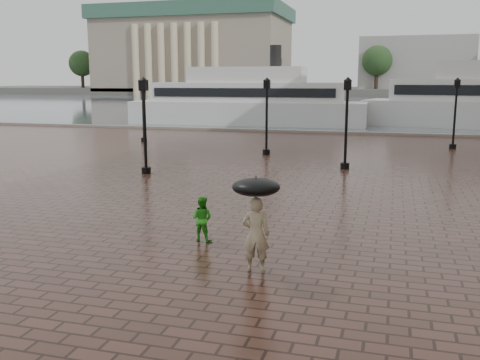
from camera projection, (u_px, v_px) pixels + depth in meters
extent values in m
plane|color=#3C251B|center=(185.00, 245.00, 14.45)|extent=(300.00, 300.00, 0.00)
plane|color=#474F56|center=(366.00, 103.00, 101.33)|extent=(240.00, 240.00, 0.00)
cube|color=slate|center=(328.00, 133.00, 44.67)|extent=(80.00, 0.60, 0.30)
cube|color=#4C4C47|center=(378.00, 91.00, 165.36)|extent=(300.00, 60.00, 2.00)
cube|color=gray|center=(194.00, 55.00, 164.16)|extent=(55.00, 30.00, 22.00)
cube|color=#345E4B|center=(193.00, 14.00, 161.94)|extent=(57.00, 32.00, 4.00)
cube|color=#9A9792|center=(415.00, 63.00, 151.71)|extent=(30.00, 22.00, 14.00)
cylinder|color=#2D2119|center=(83.00, 81.00, 168.56)|extent=(1.00, 1.00, 8.00)
sphere|color=#213B1A|center=(82.00, 63.00, 167.55)|extent=(8.00, 8.00, 8.00)
cylinder|color=#2D2119|center=(171.00, 81.00, 160.38)|extent=(1.00, 1.00, 8.00)
sphere|color=#213B1A|center=(170.00, 63.00, 159.37)|extent=(8.00, 8.00, 8.00)
cylinder|color=#2D2119|center=(268.00, 81.00, 152.21)|extent=(1.00, 1.00, 8.00)
sphere|color=#213B1A|center=(268.00, 62.00, 151.19)|extent=(8.00, 8.00, 8.00)
cylinder|color=#2D2119|center=(376.00, 81.00, 144.03)|extent=(1.00, 1.00, 8.00)
sphere|color=#213B1A|center=(377.00, 61.00, 143.02)|extent=(8.00, 8.00, 8.00)
cylinder|color=black|center=(146.00, 170.00, 25.50)|extent=(0.44, 0.44, 0.30)
cylinder|color=black|center=(145.00, 132.00, 25.16)|extent=(0.14, 0.14, 4.00)
cube|color=black|center=(143.00, 85.00, 24.76)|extent=(0.35, 0.35, 0.50)
sphere|color=beige|center=(143.00, 85.00, 24.76)|extent=(0.28, 0.28, 0.28)
cylinder|color=black|center=(345.00, 166.00, 26.83)|extent=(0.44, 0.44, 0.30)
cylinder|color=black|center=(346.00, 129.00, 26.48)|extent=(0.14, 0.14, 4.00)
cube|color=black|center=(348.00, 85.00, 26.09)|extent=(0.35, 0.35, 0.50)
sphere|color=beige|center=(348.00, 85.00, 26.09)|extent=(0.28, 0.28, 0.28)
cylinder|color=black|center=(144.00, 140.00, 38.47)|extent=(0.44, 0.44, 0.30)
cylinder|color=black|center=(143.00, 114.00, 38.13)|extent=(0.14, 0.14, 4.00)
cube|color=black|center=(142.00, 83.00, 37.73)|extent=(0.35, 0.35, 0.50)
sphere|color=beige|center=(142.00, 83.00, 37.73)|extent=(0.28, 0.28, 0.28)
cylinder|color=black|center=(453.00, 146.00, 34.63)|extent=(0.44, 0.44, 0.30)
cylinder|color=black|center=(455.00, 118.00, 34.29)|extent=(0.14, 0.14, 4.00)
cube|color=black|center=(457.00, 84.00, 33.90)|extent=(0.35, 0.35, 0.50)
sphere|color=beige|center=(457.00, 84.00, 33.90)|extent=(0.28, 0.28, 0.28)
cylinder|color=black|center=(266.00, 152.00, 31.97)|extent=(0.44, 0.44, 0.30)
cylinder|color=black|center=(267.00, 121.00, 31.62)|extent=(0.14, 0.14, 4.00)
cube|color=black|center=(267.00, 84.00, 31.23)|extent=(0.35, 0.35, 0.50)
sphere|color=beige|center=(267.00, 84.00, 31.23)|extent=(0.28, 0.28, 0.28)
imported|color=tan|center=(256.00, 234.00, 12.32)|extent=(0.71, 0.52, 1.77)
imported|color=green|center=(202.00, 219.00, 14.72)|extent=(0.66, 0.54, 1.26)
cube|color=silver|center=(247.00, 113.00, 53.79)|extent=(23.69, 6.27, 2.26)
cube|color=silver|center=(247.00, 92.00, 53.41)|extent=(18.96, 5.39, 1.88)
cube|color=silver|center=(247.00, 75.00, 53.10)|extent=(11.41, 4.63, 1.51)
cylinder|color=black|center=(276.00, 57.00, 52.08)|extent=(1.13, 1.13, 2.26)
cube|color=black|center=(241.00, 93.00, 51.03)|extent=(17.89, 0.57, 0.85)
cube|color=black|center=(253.00, 92.00, 55.78)|extent=(17.89, 0.57, 0.85)
cylinder|color=black|center=(256.00, 208.00, 12.20)|extent=(0.02, 0.02, 0.95)
ellipsoid|color=black|center=(256.00, 187.00, 12.11)|extent=(1.10, 1.10, 0.39)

